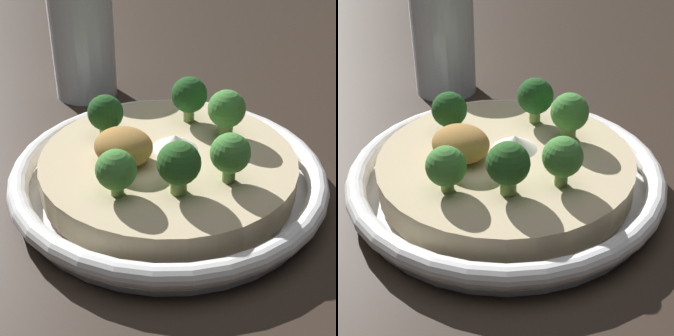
% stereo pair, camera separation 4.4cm
% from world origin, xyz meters
% --- Properties ---
extents(ground_plane, '(6.00, 6.00, 0.00)m').
position_xyz_m(ground_plane, '(0.00, 0.00, 0.00)').
color(ground_plane, '#2D231C').
extents(risotto_bowl, '(0.27, 0.27, 0.04)m').
position_xyz_m(risotto_bowl, '(0.00, 0.00, 0.02)').
color(risotto_bowl, white).
rests_on(risotto_bowl, ground_plane).
extents(cheese_sprinkle, '(0.04, 0.04, 0.01)m').
position_xyz_m(cheese_sprinkle, '(0.00, 0.01, 0.04)').
color(cheese_sprinkle, white).
rests_on(cheese_sprinkle, risotto_bowl).
extents(crispy_onion_garnish, '(0.05, 0.04, 0.03)m').
position_xyz_m(crispy_onion_garnish, '(-0.03, -0.03, 0.05)').
color(crispy_onion_garnish, '#A37538').
rests_on(crispy_onion_garnish, risotto_bowl).
extents(broccoli_front_left, '(0.03, 0.03, 0.04)m').
position_xyz_m(broccoli_front_left, '(-0.01, -0.07, 0.06)').
color(broccoli_front_left, '#759E4C').
rests_on(broccoli_front_left, risotto_bowl).
extents(broccoli_left, '(0.03, 0.03, 0.04)m').
position_xyz_m(broccoli_left, '(-0.06, 0.01, 0.06)').
color(broccoli_left, '#84A856').
rests_on(broccoli_left, risotto_bowl).
extents(broccoli_back_right, '(0.03, 0.03, 0.04)m').
position_xyz_m(broccoli_back_right, '(0.03, 0.05, 0.06)').
color(broccoli_back_right, '#759E4C').
rests_on(broccoli_back_right, risotto_bowl).
extents(broccoli_front, '(0.03, 0.03, 0.04)m').
position_xyz_m(broccoli_front, '(0.03, -0.04, 0.06)').
color(broccoli_front, '#759E4C').
rests_on(broccoli_front, risotto_bowl).
extents(broccoli_back_left, '(0.03, 0.03, 0.04)m').
position_xyz_m(broccoli_back_left, '(-0.01, 0.07, 0.06)').
color(broccoli_back_left, '#759E4C').
rests_on(broccoli_back_left, risotto_bowl).
extents(broccoli_right, '(0.03, 0.03, 0.04)m').
position_xyz_m(broccoli_right, '(0.06, -0.01, 0.06)').
color(broccoli_right, '#668E47').
rests_on(broccoli_right, risotto_bowl).
extents(drinking_glass, '(0.07, 0.07, 0.13)m').
position_xyz_m(drinking_glass, '(-0.18, 0.14, 0.06)').
color(drinking_glass, silver).
rests_on(drinking_glass, ground_plane).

